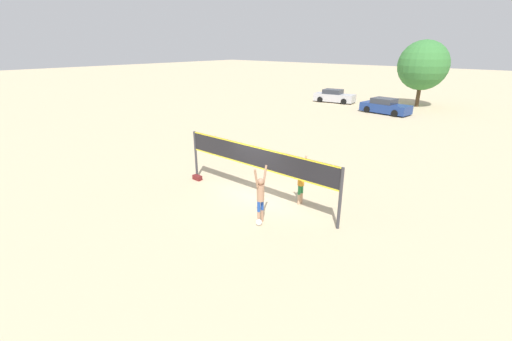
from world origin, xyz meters
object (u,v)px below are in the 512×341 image
(parked_car_near, at_px, (385,107))
(tree_left_cluster, at_px, (423,65))
(parked_car_mid, at_px, (334,96))
(volleyball_net, at_px, (256,162))
(player_blocker, at_px, (301,180))
(player_spiker, at_px, (261,194))
(gear_bag, at_px, (197,178))
(volleyball, at_px, (259,222))

(parked_car_near, height_order, tree_left_cluster, tree_left_cluster)
(parked_car_mid, bearing_deg, volleyball_net, -76.53)
(parked_car_mid, bearing_deg, player_blocker, -72.53)
(player_spiker, xyz_separation_m, gear_bag, (-5.21, 1.28, -1.07))
(gear_bag, bearing_deg, parked_car_near, 89.09)
(gear_bag, distance_m, tree_left_cluster, 29.87)
(volleyball_net, distance_m, parked_car_mid, 28.02)
(gear_bag, distance_m, parked_car_near, 23.41)
(player_blocker, bearing_deg, tree_left_cluster, -172.17)
(player_spiker, xyz_separation_m, parked_car_mid, (-11.94, 27.52, -0.52))
(player_blocker, bearing_deg, volleyball_net, -64.66)
(parked_car_near, bearing_deg, tree_left_cluster, 86.23)
(player_spiker, distance_m, gear_bag, 5.47)
(volleyball_net, relative_size, tree_left_cluster, 1.18)
(volleyball, relative_size, parked_car_mid, 0.05)
(parked_car_near, relative_size, parked_car_mid, 1.01)
(volleyball_net, height_order, player_blocker, volleyball_net)
(player_spiker, bearing_deg, parked_car_near, 11.10)
(volleyball, height_order, parked_car_near, parked_car_near)
(player_spiker, relative_size, tree_left_cluster, 0.33)
(volleyball, height_order, gear_bag, volleyball)
(parked_car_near, bearing_deg, volleyball_net, -75.03)
(player_spiker, height_order, parked_car_near, player_spiker)
(parked_car_near, height_order, parked_car_mid, parked_car_mid)
(volleyball_net, bearing_deg, parked_car_near, 98.12)
(parked_car_mid, relative_size, tree_left_cluster, 0.70)
(parked_car_near, bearing_deg, player_blocker, -70.36)
(parked_car_near, xyz_separation_m, parked_car_mid, (-7.10, 2.85, 0.01))
(volleyball, height_order, tree_left_cluster, tree_left_cluster)
(player_spiker, distance_m, player_blocker, 2.37)
(volleyball, xyz_separation_m, parked_car_near, (-4.94, 24.88, 0.54))
(volleyball, relative_size, parked_car_near, 0.05)
(volleyball_net, distance_m, player_spiker, 2.23)
(player_spiker, height_order, gear_bag, player_spiker)
(player_blocker, relative_size, volleyball, 8.81)
(volleyball_net, relative_size, parked_car_near, 1.68)
(parked_car_mid, bearing_deg, gear_bag, -83.96)
(volleyball, xyz_separation_m, parked_car_mid, (-12.04, 27.73, 0.55))
(player_blocker, height_order, volleyball, player_blocker)
(player_spiker, relative_size, player_blocker, 1.08)
(tree_left_cluster, bearing_deg, player_spiker, -83.17)
(gear_bag, xyz_separation_m, tree_left_cluster, (1.52, 29.54, 4.18))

